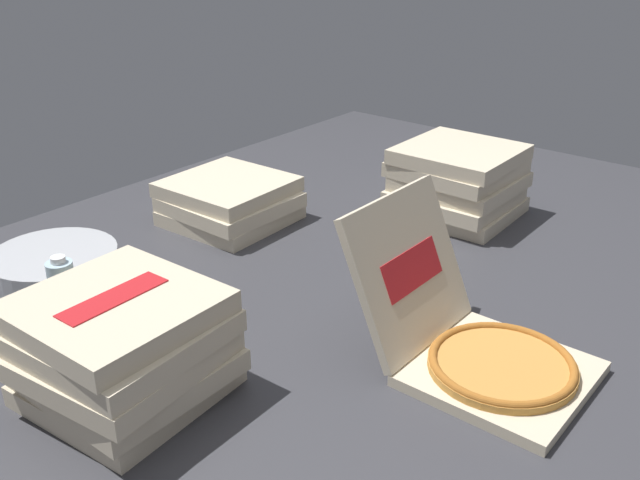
{
  "coord_description": "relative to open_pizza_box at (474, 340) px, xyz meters",
  "views": [
    {
      "loc": [
        -1.44,
        -1.04,
        0.97
      ],
      "look_at": [
        -0.04,
        0.1,
        0.14
      ],
      "focal_mm": 39.84,
      "sensor_mm": 36.0,
      "label": 1
    }
  ],
  "objects": [
    {
      "name": "water_bottle_0",
      "position": [
        -0.55,
        0.8,
        0.05
      ],
      "size": [
        0.06,
        0.06,
        0.25
      ],
      "color": "silver",
      "rests_on": "ground_plane"
    },
    {
      "name": "pizza_stack_left_near",
      "position": [
        0.25,
        1.07,
        -0.0
      ],
      "size": [
        0.39,
        0.4,
        0.15
      ],
      "color": "beige",
      "rests_on": "ground_plane"
    },
    {
      "name": "pizza_stack_right_mid",
      "position": [
        -0.58,
        0.53,
        0.05
      ],
      "size": [
        0.43,
        0.42,
        0.25
      ],
      "color": "beige",
      "rests_on": "ground_plane"
    },
    {
      "name": "open_pizza_box",
      "position": [
        0.0,
        0.0,
        0.0
      ],
      "size": [
        0.37,
        0.53,
        0.37
      ],
      "color": "beige",
      "rests_on": "ground_plane"
    },
    {
      "name": "ice_bucket",
      "position": [
        -0.41,
        1.08,
        -0.01
      ],
      "size": [
        0.35,
        0.35,
        0.12
      ],
      "primitive_type": "cylinder",
      "color": "#B7BABF",
      "rests_on": "ground_plane"
    },
    {
      "name": "ground_plane",
      "position": [
        0.13,
        0.44,
        -0.09
      ],
      "size": [
        3.2,
        2.4,
        0.02
      ],
      "primitive_type": "cube",
      "color": "#38383D"
    },
    {
      "name": "pizza_stack_right_far",
      "position": [
        0.8,
        0.49,
        0.05
      ],
      "size": [
        0.4,
        0.4,
        0.25
      ],
      "color": "beige",
      "rests_on": "ground_plane"
    }
  ]
}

